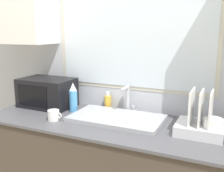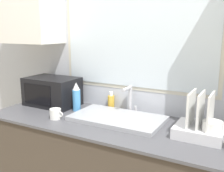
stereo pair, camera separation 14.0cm
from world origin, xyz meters
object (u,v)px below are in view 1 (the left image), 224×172
(microwave, at_px, (47,92))
(dish_rack, at_px, (201,124))
(faucet, at_px, (127,97))
(soap_bottle, at_px, (108,101))
(spray_bottle, at_px, (73,98))
(mug_near_sink, at_px, (54,115))

(microwave, height_order, dish_rack, dish_rack)
(faucet, distance_m, soap_bottle, 0.21)
(microwave, height_order, spray_bottle, microwave)
(microwave, bearing_deg, spray_bottle, -6.91)
(dish_rack, relative_size, mug_near_sink, 2.57)
(faucet, xyz_separation_m, soap_bottle, (-0.19, 0.03, -0.07))
(spray_bottle, xyz_separation_m, mug_near_sink, (-0.02, -0.25, -0.08))
(microwave, height_order, soap_bottle, microwave)
(faucet, bearing_deg, mug_near_sink, -136.67)
(dish_rack, xyz_separation_m, spray_bottle, (-1.03, 0.08, 0.04))
(spray_bottle, bearing_deg, dish_rack, -4.30)
(dish_rack, height_order, soap_bottle, dish_rack)
(spray_bottle, height_order, mug_near_sink, spray_bottle)
(microwave, bearing_deg, mug_near_sink, -45.51)
(faucet, relative_size, mug_near_sink, 1.96)
(spray_bottle, relative_size, mug_near_sink, 2.09)
(faucet, bearing_deg, dish_rack, -21.30)
(soap_bottle, bearing_deg, faucet, -9.80)
(dish_rack, relative_size, soap_bottle, 2.00)
(dish_rack, bearing_deg, mug_near_sink, -170.61)
(faucet, bearing_deg, spray_bottle, -159.07)
(mug_near_sink, bearing_deg, faucet, 43.33)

